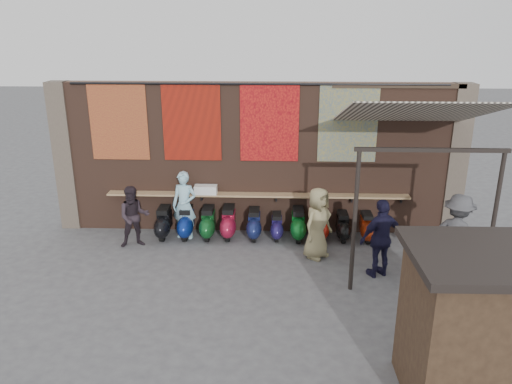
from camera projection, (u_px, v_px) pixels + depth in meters
ground at (254, 274)px, 11.36m from camera, size 70.00×70.00×0.00m
brick_wall at (258, 158)px, 13.27m from camera, size 10.00×0.40×4.00m
pier_left at (66, 157)px, 13.46m from camera, size 0.50×0.50×4.00m
pier_right at (456, 160)px, 13.08m from camera, size 0.50×0.50×4.00m
eating_counter at (257, 195)px, 13.21m from camera, size 8.00×0.32×0.05m
shelf_box at (206, 190)px, 13.19m from camera, size 0.59×0.28×0.23m
tapestry_redgold at (119, 122)px, 12.88m from camera, size 1.50×0.02×2.00m
tapestry_sun at (192, 122)px, 12.81m from camera, size 1.50×0.02×2.00m
tapestry_orange at (269, 123)px, 12.73m from camera, size 1.50×0.02×2.00m
tapestry_multi at (348, 123)px, 12.66m from camera, size 1.50×0.02×2.00m
hang_rail at (258, 84)px, 12.42m from camera, size 9.50×0.06×0.06m
scooter_stool_0 at (164, 223)px, 13.19m from camera, size 0.38×0.85×0.81m
scooter_stool_1 at (186, 223)px, 13.20m from camera, size 0.38×0.86×0.81m
scooter_stool_2 at (208, 223)px, 13.18m from camera, size 0.39×0.86×0.82m
scooter_stool_3 at (229, 223)px, 13.19m from camera, size 0.39×0.87×0.83m
scooter_stool_4 at (254, 224)px, 13.14m from camera, size 0.37×0.82×0.78m
scooter_stool_5 at (277, 227)px, 13.13m from camera, size 0.32×0.71×0.68m
scooter_stool_6 at (298, 224)px, 13.08m from camera, size 0.39×0.86×0.82m
scooter_stool_7 at (320, 224)px, 13.10m from camera, size 0.39×0.88×0.83m
scooter_stool_8 at (343, 226)px, 13.07m from camera, size 0.34×0.76×0.72m
scooter_stool_9 at (367, 227)px, 13.02m from camera, size 0.34×0.76×0.73m
diner_left at (184, 205)px, 13.03m from camera, size 0.74×0.56×1.81m
diner_right at (134, 217)px, 12.54m from camera, size 0.92×0.81×1.59m
shopper_navy at (381, 238)px, 11.01m from camera, size 1.15×0.84×1.82m
shopper_grey at (457, 235)px, 11.08m from camera, size 1.38×1.34×1.89m
shopper_tan at (318, 223)px, 11.92m from camera, size 0.99×1.02×1.76m
market_stall at (485, 332)px, 7.24m from camera, size 2.15×1.62×2.31m
stall_roof at (498, 256)px, 6.85m from camera, size 2.41×1.87×0.12m
stall_sign at (468, 273)px, 7.86m from camera, size 1.20×0.05×0.50m
stall_shelf at (461, 319)px, 8.13m from camera, size 1.77×0.12×0.06m
awning_canvas at (414, 113)px, 10.95m from camera, size 3.20×3.28×0.97m
awning_ledger at (399, 86)px, 12.32m from camera, size 3.30×0.08×0.12m
awning_header at (432, 150)px, 9.68m from camera, size 3.00×0.08×0.08m
awning_post_left at (355, 222)px, 10.22m from camera, size 0.09×0.09×3.10m
awning_post_right at (493, 224)px, 10.12m from camera, size 0.09×0.09×3.10m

